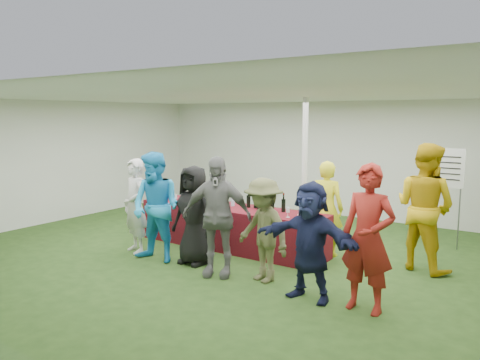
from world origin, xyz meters
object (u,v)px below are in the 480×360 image
Objects in this scene: customer_3 at (217,216)px; customer_4 at (263,230)px; dump_bucket at (307,215)px; staff_pourer at (326,208)px; serving_table at (231,227)px; staff_back at (425,207)px; customer_2 at (194,215)px; wine_list_sign at (449,176)px; customer_0 at (135,206)px; customer_6 at (368,238)px; customer_1 at (156,207)px; customer_5 at (310,241)px.

customer_4 is (0.71, 0.17, -0.14)m from customer_3.
staff_pourer is at bearing 90.89° from dump_bucket.
dump_bucket is at bearing -7.79° from serving_table.
customer_3 is (-0.92, -1.85, 0.08)m from staff_pourer.
dump_bucket is 0.76m from staff_pourer.
staff_back reaches higher than customer_2.
staff_pourer is (1.60, 0.54, 0.44)m from serving_table.
customer_2 is at bearing -134.49° from wine_list_sign.
customer_4 is (2.59, 0.02, -0.07)m from customer_0.
staff_back reaches higher than customer_6.
staff_pourer is (-1.61, -1.61, -0.50)m from wine_list_sign.
customer_1 is 1.00× the size of customer_3.
staff_back is at bearing 177.71° from staff_pourer.
staff_pourer is at bearing 18.70° from serving_table.
dump_bucket is at bearing 144.07° from customer_6.
serving_table is at bearing 94.06° from customer_2.
dump_bucket is 0.13× the size of staff_back.
customer_5 is (0.63, -1.91, -0.04)m from staff_pourer.
customer_1 is at bearing -153.99° from customer_2.
wine_list_sign is at bearing 32.22° from customer_3.
serving_table is 2.00× the size of wine_list_sign.
customer_1 is 0.99× the size of customer_6.
wine_list_sign is at bearing 88.97° from customer_6.
customer_0 is at bearing 23.08° from staff_pourer.
customer_1 is 1.16× the size of customer_5.
customer_6 is at bearing -38.96° from dump_bucket.
customer_0 reaches higher than customer_4.
serving_table is 3.28m from staff_back.
staff_pourer is at bearing 111.48° from customer_5.
staff_back is 1.10× the size of customer_3.
wine_list_sign reaches higher than customer_2.
customer_1 is at bearing -152.71° from dump_bucket.
staff_back is (-0.06, -1.45, -0.33)m from wine_list_sign.
dump_bucket is 0.16× the size of staff_pourer.
customer_1 is 3.50m from customer_6.
staff_pourer is at bearing 25.80° from staff_back.
staff_back is at bearing 63.96° from customer_4.
customer_5 is at bearing -5.20° from customer_1.
staff_back is at bearing 24.46° from customer_1.
customer_2 is at bearing -87.93° from serving_table.
serving_table is 1.98× the size of customer_6.
staff_back is (1.54, 0.92, 0.14)m from dump_bucket.
dump_bucket is 0.17× the size of customer_4.
customer_3 reaches higher than customer_4.
customer_4 is at bearing -8.04° from customer_3.
staff_pourer reaches higher than serving_table.
serving_table is 2.27× the size of customer_2.
customer_0 is 0.91× the size of customer_1.
customer_4 is (1.92, 0.19, -0.15)m from customer_1.
customer_3 is at bearing -62.67° from serving_table.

